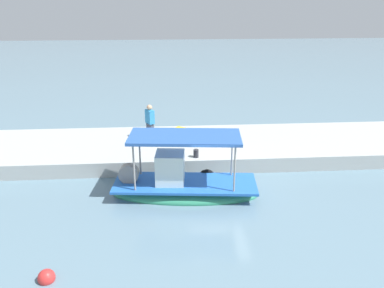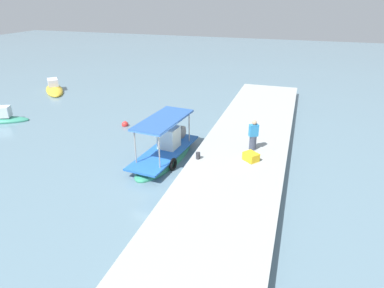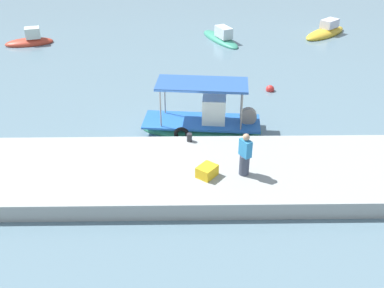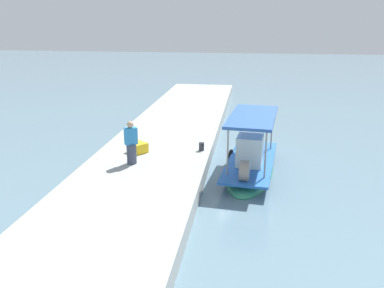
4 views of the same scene
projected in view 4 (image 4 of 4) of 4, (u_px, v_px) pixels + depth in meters
ground_plane at (248, 161)px, 19.24m from camera, size 120.00×120.00×0.00m
dock_quay at (160, 150)px, 19.72m from camera, size 36.00×5.02×0.69m
main_fishing_boat at (250, 164)px, 17.65m from camera, size 6.06×2.48×2.89m
fisherman_near_bollard at (131, 145)px, 16.68m from camera, size 0.54×0.58×1.79m
mooring_bollard at (201, 146)px, 18.50m from camera, size 0.24×0.24×0.37m
cargo_crate at (138, 147)px, 18.25m from camera, size 0.94×0.96×0.45m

